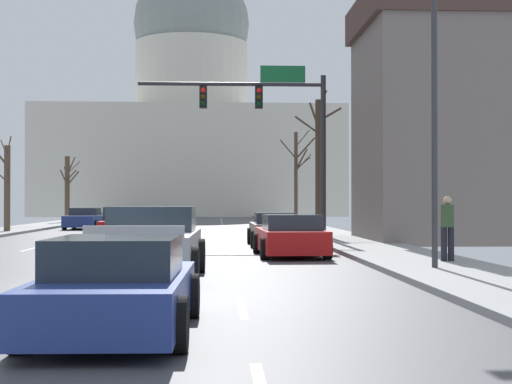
% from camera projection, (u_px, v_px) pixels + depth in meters
% --- Properties ---
extents(ground, '(20.00, 180.00, 0.20)m').
position_uv_depth(ground, '(58.00, 286.00, 15.30)').
color(ground, '#48484E').
extents(signal_gantry, '(7.91, 0.41, 7.29)m').
position_uv_depth(signal_gantry, '(273.00, 116.00, 32.94)').
color(signal_gantry, '#28282D').
rests_on(signal_gantry, ground).
extents(street_lamp_right, '(2.53, 0.24, 8.46)m').
position_uv_depth(street_lamp_right, '(421.00, 54.00, 18.33)').
color(street_lamp_right, '#333338').
rests_on(street_lamp_right, ground).
extents(capitol_building, '(35.47, 19.81, 32.98)m').
position_uv_depth(capitol_building, '(191.00, 124.00, 95.73)').
color(capitol_building, beige).
rests_on(capitol_building, ground).
extents(sedan_near_00, '(1.96, 4.27, 1.27)m').
position_uv_depth(sedan_near_00, '(274.00, 230.00, 29.82)').
color(sedan_near_00, '#6B6056').
rests_on(sedan_near_00, ground).
extents(sedan_near_01, '(2.16, 4.67, 1.29)m').
position_uv_depth(sedan_near_01, '(290.00, 237.00, 24.06)').
color(sedan_near_01, '#B71414').
rests_on(sedan_near_01, ground).
extents(pickup_truck_near_02, '(2.39, 5.33, 1.57)m').
position_uv_depth(pickup_truck_near_02, '(150.00, 246.00, 17.06)').
color(pickup_truck_near_02, '#ADB2B7').
rests_on(pickup_truck_near_02, ground).
extents(sedan_near_03, '(2.03, 4.33, 1.23)m').
position_uv_depth(sedan_near_03, '(117.00, 289.00, 9.93)').
color(sedan_near_03, navy).
rests_on(sedan_near_03, ground).
extents(sedan_oncoming_00, '(2.13, 4.41, 1.15)m').
position_uv_depth(sedan_oncoming_00, '(121.00, 224.00, 39.56)').
color(sedan_oncoming_00, '#B71414').
rests_on(sedan_oncoming_00, ground).
extents(sedan_oncoming_01, '(2.16, 4.44, 1.30)m').
position_uv_depth(sedan_oncoming_01, '(85.00, 219.00, 47.98)').
color(sedan_oncoming_01, navy).
rests_on(sedan_oncoming_01, ground).
extents(sedan_oncoming_02, '(2.21, 4.69, 1.19)m').
position_uv_depth(sedan_oncoming_02, '(151.00, 217.00, 56.51)').
color(sedan_oncoming_02, '#6B6056').
rests_on(sedan_oncoming_02, ground).
extents(sedan_oncoming_03, '(1.96, 4.20, 1.22)m').
position_uv_depth(sedan_oncoming_03, '(114.00, 215.00, 64.35)').
color(sedan_oncoming_03, '#1E7247').
rests_on(sedan_oncoming_03, ground).
extents(bare_tree_00, '(2.42, 1.40, 6.48)m').
position_uv_depth(bare_tree_00, '(297.00, 174.00, 53.92)').
color(bare_tree_00, '#423328').
rests_on(bare_tree_00, ground).
extents(bare_tree_01, '(1.80, 2.19, 4.94)m').
position_uv_depth(bare_tree_01, '(6.00, 185.00, 41.05)').
color(bare_tree_01, brown).
rests_on(bare_tree_01, ground).
extents(bare_tree_02, '(2.24, 1.40, 6.87)m').
position_uv_depth(bare_tree_02, '(318.00, 161.00, 36.79)').
color(bare_tree_02, '#423328').
rests_on(bare_tree_02, ground).
extents(bare_tree_03, '(1.29, 2.99, 5.06)m').
position_uv_depth(bare_tree_03, '(67.00, 187.00, 60.48)').
color(bare_tree_03, '#4C3D2D').
rests_on(bare_tree_03, ground).
extents(pedestrian_01, '(0.35, 0.34, 1.69)m').
position_uv_depth(pedestrian_01, '(447.00, 225.00, 20.26)').
color(pedestrian_01, black).
rests_on(pedestrian_01, ground).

